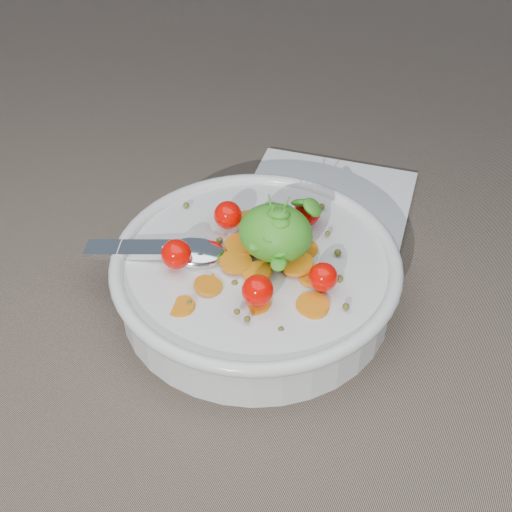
% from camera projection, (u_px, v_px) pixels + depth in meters
% --- Properties ---
extents(ground, '(6.00, 6.00, 0.00)m').
position_uv_depth(ground, '(220.00, 309.00, 0.60)').
color(ground, '#796756').
rests_on(ground, ground).
extents(bowl, '(0.26, 0.24, 0.10)m').
position_uv_depth(bowl, '(256.00, 275.00, 0.59)').
color(bowl, silver).
rests_on(bowl, ground).
extents(napkin, '(0.18, 0.16, 0.01)m').
position_uv_depth(napkin, '(326.00, 201.00, 0.70)').
color(napkin, white).
rests_on(napkin, ground).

